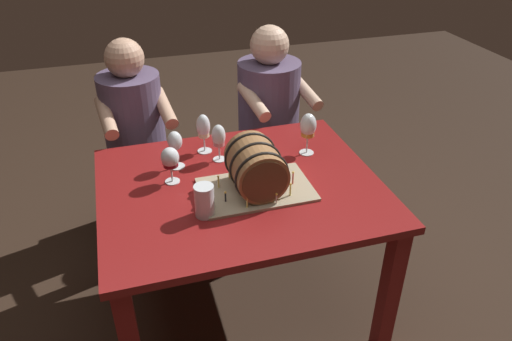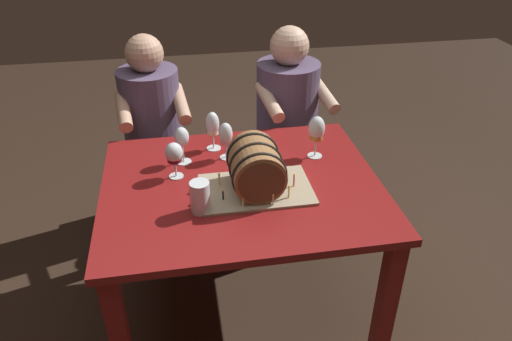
{
  "view_description": "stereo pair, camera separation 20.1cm",
  "coord_description": "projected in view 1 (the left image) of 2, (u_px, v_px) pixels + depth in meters",
  "views": [
    {
      "loc": [
        -0.44,
        -1.71,
        1.88
      ],
      "look_at": [
        0.05,
        -0.07,
        0.83
      ],
      "focal_mm": 34.09,
      "sensor_mm": 36.0,
      "label": 1
    },
    {
      "loc": [
        -0.24,
        -1.76,
        1.88
      ],
      "look_at": [
        0.05,
        -0.07,
        0.83
      ],
      "focal_mm": 34.09,
      "sensor_mm": 36.0,
      "label": 2
    }
  ],
  "objects": [
    {
      "name": "ground_plane",
      "position": [
        242.0,
        302.0,
        2.49
      ],
      "size": [
        8.0,
        8.0,
        0.0
      ],
      "primitive_type": "plane",
      "color": "#332319"
    },
    {
      "name": "dining_table",
      "position": [
        240.0,
        204.0,
        2.16
      ],
      "size": [
        1.21,
        0.99,
        0.73
      ],
      "color": "maroon",
      "rests_on": "ground"
    },
    {
      "name": "barrel_cake",
      "position": [
        256.0,
        169.0,
        2.01
      ],
      "size": [
        0.47,
        0.3,
        0.23
      ],
      "color": "tan",
      "rests_on": "dining_table"
    },
    {
      "name": "wine_glass_empty",
      "position": [
        175.0,
        142.0,
        2.17
      ],
      "size": [
        0.07,
        0.07,
        0.18
      ],
      "color": "white",
      "rests_on": "dining_table"
    },
    {
      "name": "wine_glass_amber",
      "position": [
        308.0,
        127.0,
        2.27
      ],
      "size": [
        0.08,
        0.08,
        0.21
      ],
      "color": "white",
      "rests_on": "dining_table"
    },
    {
      "name": "wine_glass_white",
      "position": [
        203.0,
        128.0,
        2.29
      ],
      "size": [
        0.07,
        0.07,
        0.19
      ],
      "color": "white",
      "rests_on": "dining_table"
    },
    {
      "name": "wine_glass_rose",
      "position": [
        219.0,
        137.0,
        2.23
      ],
      "size": [
        0.06,
        0.06,
        0.18
      ],
      "color": "white",
      "rests_on": "dining_table"
    },
    {
      "name": "wine_glass_red",
      "position": [
        170.0,
        159.0,
        2.07
      ],
      "size": [
        0.08,
        0.08,
        0.17
      ],
      "color": "white",
      "rests_on": "dining_table"
    },
    {
      "name": "beer_pint",
      "position": [
        205.0,
        201.0,
        1.89
      ],
      "size": [
        0.08,
        0.08,
        0.14
      ],
      "color": "white",
      "rests_on": "dining_table"
    },
    {
      "name": "person_seated_left",
      "position": [
        138.0,
        148.0,
        2.77
      ],
      "size": [
        0.4,
        0.49,
        1.17
      ],
      "color": "#372D40",
      "rests_on": "ground"
    },
    {
      "name": "person_seated_right",
      "position": [
        269.0,
        127.0,
        2.95
      ],
      "size": [
        0.45,
        0.52,
        1.17
      ],
      "color": "#372D40",
      "rests_on": "ground"
    }
  ]
}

